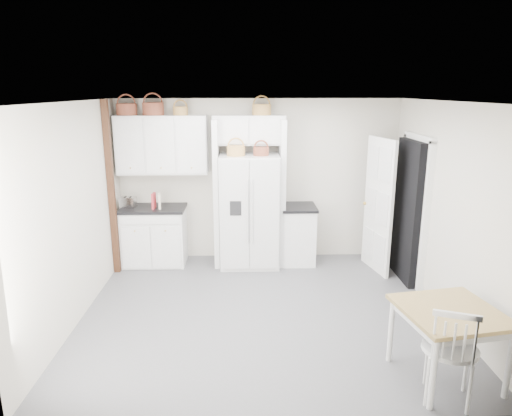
{
  "coord_description": "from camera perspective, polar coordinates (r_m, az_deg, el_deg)",
  "views": [
    {
      "loc": [
        -0.23,
        -5.3,
        2.73
      ],
      "look_at": [
        -0.08,
        0.4,
        1.25
      ],
      "focal_mm": 32.0,
      "sensor_mm": 36.0,
      "label": 1
    }
  ],
  "objects": [
    {
      "name": "floor",
      "position": [
        5.96,
        0.89,
        -12.66
      ],
      "size": [
        4.5,
        4.5,
        0.0
      ],
      "primitive_type": "plane",
      "color": "#4E4E4E",
      "rests_on": "ground"
    },
    {
      "name": "ceiling",
      "position": [
        5.3,
        1.0,
        13.17
      ],
      "size": [
        4.5,
        4.5,
        0.0
      ],
      "primitive_type": "plane",
      "color": "white",
      "rests_on": "wall_back"
    },
    {
      "name": "wall_back",
      "position": [
        7.44,
        0.28,
        3.5
      ],
      "size": [
        4.5,
        0.0,
        4.5
      ],
      "primitive_type": "plane",
      "rotation": [
        1.57,
        0.0,
        0.0
      ],
      "color": "beige",
      "rests_on": "floor"
    },
    {
      "name": "wall_left",
      "position": [
        5.85,
        -21.67,
        -0.63
      ],
      "size": [
        0.0,
        4.0,
        4.0
      ],
      "primitive_type": "plane",
      "rotation": [
        1.57,
        0.0,
        1.57
      ],
      "color": "beige",
      "rests_on": "floor"
    },
    {
      "name": "wall_right",
      "position": [
        6.02,
        22.86,
        -0.33
      ],
      "size": [
        0.0,
        4.0,
        4.0
      ],
      "primitive_type": "plane",
      "rotation": [
        1.57,
        0.0,
        -1.57
      ],
      "color": "beige",
      "rests_on": "floor"
    },
    {
      "name": "refrigerator",
      "position": [
        7.18,
        -0.83,
        -0.33
      ],
      "size": [
        0.91,
        0.73,
        1.77
      ],
      "primitive_type": "cube",
      "color": "silver",
      "rests_on": "floor"
    },
    {
      "name": "base_cab_left",
      "position": [
        7.5,
        -12.53,
        -3.5
      ],
      "size": [
        0.97,
        0.61,
        0.9
      ],
      "primitive_type": "cube",
      "color": "silver",
      "rests_on": "floor"
    },
    {
      "name": "base_cab_right",
      "position": [
        7.41,
        5.25,
        -3.4
      ],
      "size": [
        0.51,
        0.61,
        0.9
      ],
      "primitive_type": "cube",
      "color": "silver",
      "rests_on": "floor"
    },
    {
      "name": "dining_table",
      "position": [
        4.91,
        22.71,
        -15.44
      ],
      "size": [
        1.02,
        1.02,
        0.73
      ],
      "primitive_type": "cube",
      "rotation": [
        0.0,
        0.0,
        0.18
      ],
      "color": "olive",
      "rests_on": "floor"
    },
    {
      "name": "windsor_chair",
      "position": [
        4.57,
        23.1,
        -15.94
      ],
      "size": [
        0.61,
        0.59,
        1.0
      ],
      "primitive_type": "cube",
      "rotation": [
        0.0,
        0.0,
        -0.36
      ],
      "color": "silver",
      "rests_on": "floor"
    },
    {
      "name": "counter_left",
      "position": [
        7.37,
        -12.73,
        -0.04
      ],
      "size": [
        1.01,
        0.65,
        0.04
      ],
      "primitive_type": "cube",
      "color": "black",
      "rests_on": "base_cab_left"
    },
    {
      "name": "counter_right",
      "position": [
        7.28,
        5.33,
        0.12
      ],
      "size": [
        0.55,
        0.65,
        0.04
      ],
      "primitive_type": "cube",
      "color": "black",
      "rests_on": "base_cab_right"
    },
    {
      "name": "toaster",
      "position": [
        7.42,
        -15.7,
        0.7
      ],
      "size": [
        0.27,
        0.19,
        0.17
      ],
      "primitive_type": "cube",
      "rotation": [
        0.0,
        0.0,
        -0.22
      ],
      "color": "silver",
      "rests_on": "counter_left"
    },
    {
      "name": "cookbook_red",
      "position": [
        7.25,
        -12.66,
        0.89
      ],
      "size": [
        0.04,
        0.16,
        0.24
      ],
      "primitive_type": "cube",
      "rotation": [
        0.0,
        0.0,
        -0.06
      ],
      "color": "#A62830",
      "rests_on": "counter_left"
    },
    {
      "name": "cookbook_cream",
      "position": [
        7.24,
        -11.96,
        0.87
      ],
      "size": [
        0.06,
        0.16,
        0.24
      ],
      "primitive_type": "cube",
      "rotation": [
        0.0,
        0.0,
        0.17
      ],
      "color": "beige",
      "rests_on": "counter_left"
    },
    {
      "name": "basket_upper_a",
      "position": [
        7.35,
        -15.87,
        11.77
      ],
      "size": [
        0.31,
        0.31,
        0.18
      ],
      "primitive_type": "cylinder",
      "color": "brown",
      "rests_on": "upper_cabinet"
    },
    {
      "name": "basket_upper_b",
      "position": [
        7.26,
        -12.73,
        11.99
      ],
      "size": [
        0.32,
        0.32,
        0.19
      ],
      "primitive_type": "cylinder",
      "color": "brown",
      "rests_on": "upper_cabinet"
    },
    {
      "name": "basket_upper_c",
      "position": [
        7.2,
        -9.43,
        11.88
      ],
      "size": [
        0.23,
        0.23,
        0.13
      ],
      "primitive_type": "cylinder",
      "color": "olive",
      "rests_on": "upper_cabinet"
    },
    {
      "name": "basket_bridge_b",
      "position": [
        7.14,
        0.7,
        12.19
      ],
      "size": [
        0.29,
        0.29,
        0.16
      ],
      "primitive_type": "cylinder",
      "color": "olive",
      "rests_on": "bridge_cabinet"
    },
    {
      "name": "basket_fridge_a",
      "position": [
        6.89,
        -2.53,
        7.15
      ],
      "size": [
        0.27,
        0.27,
        0.14
      ],
      "primitive_type": "cylinder",
      "color": "olive",
      "rests_on": "refrigerator"
    },
    {
      "name": "basket_fridge_b",
      "position": [
        6.9,
        0.64,
        7.08
      ],
      "size": [
        0.23,
        0.23,
        0.13
      ],
      "primitive_type": "cylinder",
      "color": "brown",
      "rests_on": "refrigerator"
    },
    {
      "name": "upper_cabinet",
      "position": [
        7.29,
        -11.65,
        7.74
      ],
      "size": [
        1.4,
        0.34,
        0.9
      ],
      "primitive_type": "cube",
      "color": "silver",
      "rests_on": "wall_back"
    },
    {
      "name": "bridge_cabinet",
      "position": [
        7.15,
        -0.88,
        9.73
      ],
      "size": [
        1.12,
        0.34,
        0.45
      ],
      "primitive_type": "cube",
      "color": "silver",
      "rests_on": "wall_back"
    },
    {
      "name": "fridge_panel_left",
      "position": [
        7.19,
        -4.91,
        1.83
      ],
      "size": [
        0.08,
        0.6,
        2.3
      ],
      "primitive_type": "cube",
      "color": "silver",
      "rests_on": "floor"
    },
    {
      "name": "fridge_panel_right",
      "position": [
        7.2,
        3.22,
        1.88
      ],
      "size": [
        0.08,
        0.6,
        2.3
      ],
      "primitive_type": "cube",
      "color": "silver",
      "rests_on": "floor"
    },
    {
      "name": "trim_post",
      "position": [
        7.08,
        -17.65,
        2.23
      ],
      "size": [
        0.09,
        0.09,
        2.6
      ],
      "primitive_type": "cube",
      "color": "black",
      "rests_on": "floor"
    },
    {
      "name": "doorway_void",
      "position": [
        6.95,
        18.65,
        -0.41
      ],
      "size": [
        0.18,
        0.85,
        2.05
      ],
      "primitive_type": "cube",
      "color": "black",
      "rests_on": "floor"
    },
    {
      "name": "door_slab",
      "position": [
        7.14,
        15.04,
        0.26
      ],
      "size": [
        0.21,
        0.79,
        2.05
      ],
      "primitive_type": "cube",
      "rotation": [
        0.0,
        0.0,
        -1.36
      ],
      "color": "white",
      "rests_on": "floor"
    }
  ]
}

